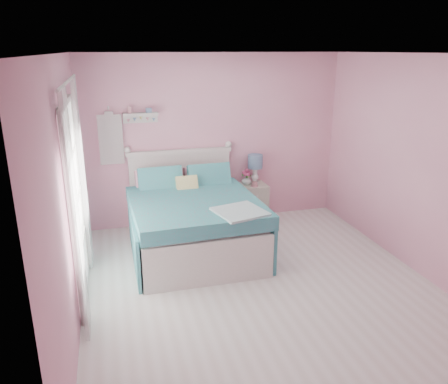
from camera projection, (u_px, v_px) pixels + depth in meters
name	position (u px, v px, depth m)	size (l,w,h in m)	color
floor	(261.00, 287.00, 5.09)	(4.50, 4.50, 0.00)	silver
room_shell	(265.00, 154.00, 4.59)	(4.50, 4.50, 4.50)	pink
bed	(193.00, 222.00, 5.94)	(1.68, 2.09, 1.19)	silver
nightstand	(253.00, 202.00, 6.99)	(0.42, 0.42, 0.61)	beige
table_lamp	(255.00, 164.00, 6.85)	(0.23, 0.23, 0.46)	white
vase	(246.00, 180.00, 6.86)	(0.15, 0.15, 0.15)	silver
teacup	(254.00, 184.00, 6.78)	(0.09, 0.09, 0.07)	#BF8087
roses	(246.00, 173.00, 6.82)	(0.14, 0.11, 0.12)	#C94477
wall_shelf	(140.00, 115.00, 6.28)	(0.50, 0.15, 0.25)	silver
hanging_dress	(111.00, 140.00, 6.27)	(0.34, 0.03, 0.72)	white
french_door	(76.00, 204.00, 4.64)	(0.04, 1.32, 2.16)	silver
curtain_near	(76.00, 219.00, 3.93)	(0.04, 0.40, 2.32)	white
curtain_far	(83.00, 175.00, 5.30)	(0.04, 0.40, 2.32)	white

